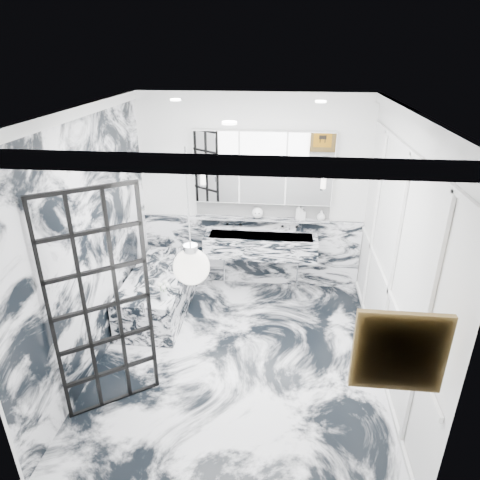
# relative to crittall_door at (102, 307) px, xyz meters

# --- Properties ---
(floor) EXTENTS (3.60, 3.60, 0.00)m
(floor) POSITION_rel_crittall_door_xyz_m (1.18, 0.80, -1.13)
(floor) COLOR white
(floor) RESTS_ON ground
(ceiling) EXTENTS (3.60, 3.60, 0.00)m
(ceiling) POSITION_rel_crittall_door_xyz_m (1.18, 0.80, 1.67)
(ceiling) COLOR white
(ceiling) RESTS_ON wall_back
(wall_back) EXTENTS (3.60, 0.00, 3.60)m
(wall_back) POSITION_rel_crittall_door_xyz_m (1.18, 2.60, 0.27)
(wall_back) COLOR white
(wall_back) RESTS_ON floor
(wall_front) EXTENTS (3.60, 0.00, 3.60)m
(wall_front) POSITION_rel_crittall_door_xyz_m (1.18, -1.00, 0.27)
(wall_front) COLOR white
(wall_front) RESTS_ON floor
(wall_left) EXTENTS (0.00, 3.60, 3.60)m
(wall_left) POSITION_rel_crittall_door_xyz_m (-0.42, 0.80, 0.27)
(wall_left) COLOR white
(wall_left) RESTS_ON floor
(wall_right) EXTENTS (0.00, 3.60, 3.60)m
(wall_right) POSITION_rel_crittall_door_xyz_m (2.78, 0.80, 0.27)
(wall_right) COLOR white
(wall_right) RESTS_ON floor
(marble_clad_back) EXTENTS (3.18, 0.05, 1.05)m
(marble_clad_back) POSITION_rel_crittall_door_xyz_m (1.18, 2.57, -0.61)
(marble_clad_back) COLOR white
(marble_clad_back) RESTS_ON floor
(marble_clad_left) EXTENTS (0.02, 3.56, 2.68)m
(marble_clad_left) POSITION_rel_crittall_door_xyz_m (-0.40, 0.80, 0.21)
(marble_clad_left) COLOR white
(marble_clad_left) RESTS_ON floor
(panel_molding) EXTENTS (0.03, 3.40, 2.30)m
(panel_molding) POSITION_rel_crittall_door_xyz_m (2.76, 0.80, 0.17)
(panel_molding) COLOR white
(panel_molding) RESTS_ON floor
(soap_bottle_a) EXTENTS (0.10, 0.10, 0.23)m
(soap_bottle_a) POSITION_rel_crittall_door_xyz_m (1.85, 2.51, 0.07)
(soap_bottle_a) COLOR #8C5919
(soap_bottle_a) RESTS_ON ledge
(soap_bottle_b) EXTENTS (0.11, 0.11, 0.18)m
(soap_bottle_b) POSITION_rel_crittall_door_xyz_m (1.89, 2.51, 0.05)
(soap_bottle_b) COLOR #4C4C51
(soap_bottle_b) RESTS_ON ledge
(soap_bottle_c) EXTENTS (0.14, 0.14, 0.15)m
(soap_bottle_c) POSITION_rel_crittall_door_xyz_m (2.16, 2.51, 0.03)
(soap_bottle_c) COLOR silver
(soap_bottle_c) RESTS_ON ledge
(face_pot) EXTENTS (0.16, 0.16, 0.16)m
(face_pot) POSITION_rel_crittall_door_xyz_m (1.27, 2.51, 0.03)
(face_pot) COLOR white
(face_pot) RESTS_ON ledge
(amber_bottle) EXTENTS (0.04, 0.04, 0.10)m
(amber_bottle) POSITION_rel_crittall_door_xyz_m (1.85, 2.51, 0.01)
(amber_bottle) COLOR #8C5919
(amber_bottle) RESTS_ON ledge
(flower_vase) EXTENTS (0.08, 0.08, 0.12)m
(flower_vase) POSITION_rel_crittall_door_xyz_m (0.25, 1.09, -0.52)
(flower_vase) COLOR silver
(flower_vase) RESTS_ON bathtub
(crittall_door) EXTENTS (0.74, 0.54, 2.26)m
(crittall_door) POSITION_rel_crittall_door_xyz_m (0.00, 0.00, 0.00)
(crittall_door) COLOR black
(crittall_door) RESTS_ON floor
(artwork) EXTENTS (0.47, 0.05, 0.47)m
(artwork) POSITION_rel_crittall_door_xyz_m (2.38, -0.96, 0.47)
(artwork) COLOR gold
(artwork) RESTS_ON wall_front
(pendant_light) EXTENTS (0.26, 0.26, 0.26)m
(pendant_light) POSITION_rel_crittall_door_xyz_m (1.00, -0.55, 0.77)
(pendant_light) COLOR white
(pendant_light) RESTS_ON ceiling
(trough_sink) EXTENTS (1.60, 0.45, 0.30)m
(trough_sink) POSITION_rel_crittall_door_xyz_m (1.33, 2.35, -0.40)
(trough_sink) COLOR silver
(trough_sink) RESTS_ON wall_back
(ledge) EXTENTS (1.90, 0.14, 0.04)m
(ledge) POSITION_rel_crittall_door_xyz_m (1.33, 2.52, -0.06)
(ledge) COLOR silver
(ledge) RESTS_ON wall_back
(subway_tile) EXTENTS (1.90, 0.03, 0.23)m
(subway_tile) POSITION_rel_crittall_door_xyz_m (1.33, 2.58, 0.07)
(subway_tile) COLOR white
(subway_tile) RESTS_ON wall_back
(mirror_cabinet) EXTENTS (1.90, 0.16, 1.00)m
(mirror_cabinet) POSITION_rel_crittall_door_xyz_m (1.33, 2.52, 0.69)
(mirror_cabinet) COLOR white
(mirror_cabinet) RESTS_ON wall_back
(sconce_left) EXTENTS (0.07, 0.07, 0.40)m
(sconce_left) POSITION_rel_crittall_door_xyz_m (0.51, 2.43, 0.65)
(sconce_left) COLOR white
(sconce_left) RESTS_ON mirror_cabinet
(sconce_right) EXTENTS (0.07, 0.07, 0.40)m
(sconce_right) POSITION_rel_crittall_door_xyz_m (2.15, 2.43, 0.65)
(sconce_right) COLOR white
(sconce_right) RESTS_ON mirror_cabinet
(bathtub) EXTENTS (0.75, 1.65, 0.55)m
(bathtub) POSITION_rel_crittall_door_xyz_m (0.01, 1.69, -0.86)
(bathtub) COLOR silver
(bathtub) RESTS_ON floor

